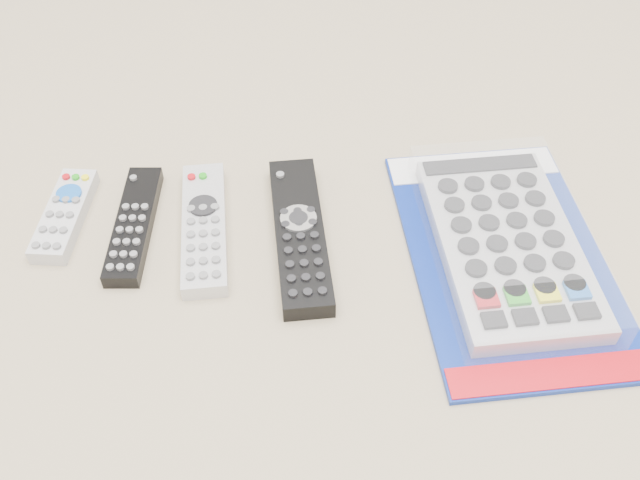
{
  "coord_description": "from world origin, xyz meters",
  "views": [
    {
      "loc": [
        0.0,
        -0.51,
        0.55
      ],
      "look_at": [
        0.03,
        -0.02,
        0.01
      ],
      "focal_mm": 40.0,
      "sensor_mm": 36.0,
      "label": 1
    }
  ],
  "objects_px": {
    "remote_slim_black": "(134,225)",
    "remote_large_black": "(300,234)",
    "remote_small_grey": "(64,215)",
    "remote_silver_dvd": "(204,227)",
    "jumbo_remote_packaged": "(507,242)"
  },
  "relations": [
    {
      "from": "remote_slim_black",
      "to": "remote_large_black",
      "type": "xyz_separation_m",
      "value": [
        0.17,
        -0.02,
        0.0
      ]
    },
    {
      "from": "remote_small_grey",
      "to": "remote_large_black",
      "type": "distance_m",
      "value": 0.25
    },
    {
      "from": "remote_small_grey",
      "to": "remote_silver_dvd",
      "type": "distance_m",
      "value": 0.15
    },
    {
      "from": "remote_silver_dvd",
      "to": "jumbo_remote_packaged",
      "type": "distance_m",
      "value": 0.31
    },
    {
      "from": "remote_slim_black",
      "to": "jumbo_remote_packaged",
      "type": "height_order",
      "value": "jumbo_remote_packaged"
    },
    {
      "from": "remote_silver_dvd",
      "to": "jumbo_remote_packaged",
      "type": "xyz_separation_m",
      "value": [
        0.31,
        -0.05,
        0.01
      ]
    },
    {
      "from": "remote_silver_dvd",
      "to": "remote_large_black",
      "type": "relative_size",
      "value": 0.86
    },
    {
      "from": "remote_silver_dvd",
      "to": "jumbo_remote_packaged",
      "type": "height_order",
      "value": "jumbo_remote_packaged"
    },
    {
      "from": "remote_small_grey",
      "to": "jumbo_remote_packaged",
      "type": "height_order",
      "value": "jumbo_remote_packaged"
    },
    {
      "from": "remote_small_grey",
      "to": "remote_large_black",
      "type": "xyz_separation_m",
      "value": [
        0.25,
        -0.04,
        0.0
      ]
    },
    {
      "from": "remote_large_black",
      "to": "jumbo_remote_packaged",
      "type": "relative_size",
      "value": 0.64
    },
    {
      "from": "remote_slim_black",
      "to": "jumbo_remote_packaged",
      "type": "relative_size",
      "value": 0.49
    },
    {
      "from": "remote_silver_dvd",
      "to": "jumbo_remote_packaged",
      "type": "relative_size",
      "value": 0.55
    },
    {
      "from": "remote_slim_black",
      "to": "remote_silver_dvd",
      "type": "xyz_separation_m",
      "value": [
        0.07,
        -0.01,
        0.0
      ]
    },
    {
      "from": "remote_small_grey",
      "to": "remote_large_black",
      "type": "relative_size",
      "value": 0.62
    }
  ]
}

